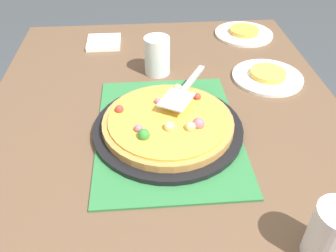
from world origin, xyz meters
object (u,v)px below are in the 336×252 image
plate_near_left (267,77)px  served_slice_right (244,31)px  plate_far_right (244,34)px  cup_far (157,56)px  pizza_server (184,90)px  cup_near (332,234)px  pizza_pan (168,128)px  served_slice_left (268,73)px  napkin_stack (104,42)px  pizza (168,122)px

plate_near_left → served_slice_right: 0.32m
plate_far_right → cup_far: cup_far is taller
pizza_server → cup_far: bearing=-165.1°
cup_near → served_slice_right: bearing=174.7°
plate_far_right → pizza_server: pizza_server is taller
pizza_pan → served_slice_right: served_slice_right is taller
cup_near → plate_near_left: bearing=172.4°
plate_far_right → served_slice_right: served_slice_right is taller
served_slice_left → napkin_stack: served_slice_left is taller
pizza → cup_near: bearing=34.6°
plate_near_left → served_slice_left: 0.01m
served_slice_left → pizza_server: pizza_server is taller
pizza_pan → napkin_stack: bearing=-159.5°
pizza_pan → served_slice_left: served_slice_left is taller
pizza → cup_near: (0.37, 0.25, 0.03)m
plate_far_right → served_slice_left: 0.32m
plate_far_right → cup_far: size_ratio=1.83×
served_slice_left → served_slice_right: same height
served_slice_right → cup_far: 0.43m
plate_near_left → served_slice_right: size_ratio=2.00×
pizza_server → served_slice_left: bearing=118.3°
served_slice_right → pizza_server: size_ratio=0.50×
cup_near → napkin_stack: 1.00m
pizza → served_slice_right: (-0.56, 0.34, -0.02)m
served_slice_right → napkin_stack: served_slice_right is taller
cup_near → pizza: bearing=-145.4°
plate_near_left → napkin_stack: (-0.28, -0.53, 0.00)m
served_slice_right → napkin_stack: (0.04, -0.53, -0.01)m
served_slice_right → pizza_server: pizza_server is taller
pizza_pan → served_slice_right: (-0.56, 0.34, 0.01)m
pizza_server → napkin_stack: pizza_server is taller
served_slice_left → pizza_pan: bearing=-54.4°
cup_near → napkin_stack: size_ratio=1.00×
plate_near_left → served_slice_left: served_slice_left is taller
pizza_pan → pizza: 0.02m
pizza_pan → pizza: (0.00, 0.00, 0.02)m
cup_far → pizza: bearing=1.9°
served_slice_left → served_slice_right: 0.32m
served_slice_left → pizza_server: (0.15, -0.28, 0.05)m
pizza_server → pizza: bearing=-29.4°
pizza_pan → napkin_stack: 0.56m
served_slice_right → served_slice_left: bearing=-0.8°
pizza_server → napkin_stack: bearing=-150.9°
plate_far_right → pizza_server: bearing=-31.3°
cup_far → napkin_stack: (-0.22, -0.19, -0.05)m
pizza → cup_far: (-0.30, -0.01, 0.03)m
served_slice_left → pizza: bearing=-54.3°
plate_near_left → served_slice_left: size_ratio=2.00×
plate_far_right → served_slice_right: 0.01m
plate_far_right → cup_near: (0.93, -0.09, 0.06)m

